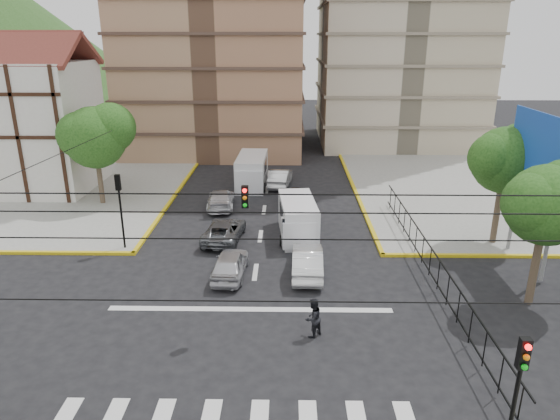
{
  "coord_description": "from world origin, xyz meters",
  "views": [
    {
      "loc": [
        1.69,
        -18.79,
        11.85
      ],
      "look_at": [
        1.33,
        3.57,
        4.0
      ],
      "focal_mm": 32.0,
      "sensor_mm": 36.0,
      "label": 1
    }
  ],
  "objects_px": {
    "van_right_lane": "(298,220)",
    "car_silver_front_left": "(230,264)",
    "traffic_light_se": "(518,385)",
    "traffic_light_nw": "(120,199)",
    "car_white_front_right": "(307,261)",
    "pedestrian_crosswalk": "(313,318)",
    "van_left_lane": "(252,172)"
  },
  "relations": [
    {
      "from": "traffic_light_nw",
      "to": "van_right_lane",
      "type": "height_order",
      "value": "traffic_light_nw"
    },
    {
      "from": "traffic_light_nw",
      "to": "car_white_front_right",
      "type": "distance_m",
      "value": 11.19
    },
    {
      "from": "traffic_light_nw",
      "to": "pedestrian_crosswalk",
      "type": "height_order",
      "value": "traffic_light_nw"
    },
    {
      "from": "traffic_light_se",
      "to": "van_left_lane",
      "type": "distance_m",
      "value": 29.96
    },
    {
      "from": "traffic_light_nw",
      "to": "van_left_lane",
      "type": "relative_size",
      "value": 0.76
    },
    {
      "from": "van_right_lane",
      "to": "car_white_front_right",
      "type": "relative_size",
      "value": 1.2
    },
    {
      "from": "car_silver_front_left",
      "to": "traffic_light_se",
      "type": "bearing_deg",
      "value": 129.36
    },
    {
      "from": "traffic_light_nw",
      "to": "van_left_lane",
      "type": "xyz_separation_m",
      "value": [
        6.53,
        12.89,
        -1.86
      ]
    },
    {
      "from": "van_right_lane",
      "to": "pedestrian_crosswalk",
      "type": "xyz_separation_m",
      "value": [
        0.44,
        -10.71,
        -0.27
      ]
    },
    {
      "from": "car_white_front_right",
      "to": "traffic_light_se",
      "type": "bearing_deg",
      "value": 113.24
    },
    {
      "from": "pedestrian_crosswalk",
      "to": "van_right_lane",
      "type": "bearing_deg",
      "value": -132.2
    },
    {
      "from": "van_right_lane",
      "to": "van_left_lane",
      "type": "bearing_deg",
      "value": 102.94
    },
    {
      "from": "van_right_lane",
      "to": "van_left_lane",
      "type": "xyz_separation_m",
      "value": [
        -3.59,
        10.86,
        0.12
      ]
    },
    {
      "from": "van_right_lane",
      "to": "traffic_light_se",
      "type": "bearing_deg",
      "value": -78.1
    },
    {
      "from": "van_right_lane",
      "to": "car_silver_front_left",
      "type": "bearing_deg",
      "value": -129.62
    },
    {
      "from": "traffic_light_nw",
      "to": "van_left_lane",
      "type": "distance_m",
      "value": 14.57
    },
    {
      "from": "car_white_front_right",
      "to": "pedestrian_crosswalk",
      "type": "height_order",
      "value": "pedestrian_crosswalk"
    },
    {
      "from": "van_left_lane",
      "to": "car_white_front_right",
      "type": "bearing_deg",
      "value": -74.24
    },
    {
      "from": "van_left_lane",
      "to": "car_white_front_right",
      "type": "height_order",
      "value": "van_left_lane"
    },
    {
      "from": "car_white_front_right",
      "to": "van_right_lane",
      "type": "bearing_deg",
      "value": -83.75
    },
    {
      "from": "traffic_light_nw",
      "to": "pedestrian_crosswalk",
      "type": "bearing_deg",
      "value": -39.42
    },
    {
      "from": "traffic_light_nw",
      "to": "van_right_lane",
      "type": "bearing_deg",
      "value": 11.36
    },
    {
      "from": "van_left_lane",
      "to": "van_right_lane",
      "type": "bearing_deg",
      "value": -70.15
    },
    {
      "from": "car_silver_front_left",
      "to": "van_right_lane",
      "type": "bearing_deg",
      "value": -121.18
    },
    {
      "from": "pedestrian_crosswalk",
      "to": "car_silver_front_left",
      "type": "bearing_deg",
      "value": -97.99
    },
    {
      "from": "pedestrian_crosswalk",
      "to": "traffic_light_se",
      "type": "bearing_deg",
      "value": 81.52
    },
    {
      "from": "traffic_light_se",
      "to": "traffic_light_nw",
      "type": "xyz_separation_m",
      "value": [
        -15.6,
        15.6,
        0.0
      ]
    },
    {
      "from": "van_right_lane",
      "to": "car_silver_front_left",
      "type": "relative_size",
      "value": 1.33
    },
    {
      "from": "car_silver_front_left",
      "to": "pedestrian_crosswalk",
      "type": "relative_size",
      "value": 2.34
    },
    {
      "from": "van_right_lane",
      "to": "van_left_lane",
      "type": "distance_m",
      "value": 11.44
    },
    {
      "from": "traffic_light_se",
      "to": "van_left_lane",
      "type": "relative_size",
      "value": 0.76
    },
    {
      "from": "traffic_light_se",
      "to": "car_white_front_right",
      "type": "xyz_separation_m",
      "value": [
        -5.06,
        12.67,
        -2.38
      ]
    }
  ]
}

